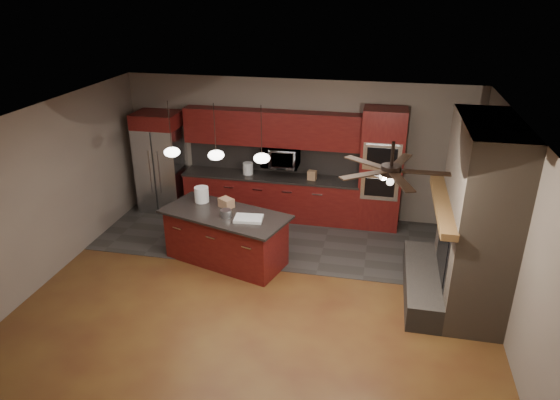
% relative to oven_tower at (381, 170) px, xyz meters
% --- Properties ---
extents(ground, '(7.00, 7.00, 0.00)m').
position_rel_oven_tower_xyz_m(ground, '(-1.70, -2.69, -1.19)').
color(ground, brown).
rests_on(ground, ground).
extents(ceiling, '(7.00, 6.00, 0.02)m').
position_rel_oven_tower_xyz_m(ceiling, '(-1.70, -2.69, 1.61)').
color(ceiling, white).
rests_on(ceiling, back_wall).
extents(back_wall, '(7.00, 0.02, 2.80)m').
position_rel_oven_tower_xyz_m(back_wall, '(-1.70, 0.31, 0.21)').
color(back_wall, slate).
rests_on(back_wall, ground).
extents(right_wall, '(0.02, 6.00, 2.80)m').
position_rel_oven_tower_xyz_m(right_wall, '(1.80, -2.69, 0.21)').
color(right_wall, slate).
rests_on(right_wall, ground).
extents(left_wall, '(0.02, 6.00, 2.80)m').
position_rel_oven_tower_xyz_m(left_wall, '(-5.20, -2.69, 0.21)').
color(left_wall, slate).
rests_on(left_wall, ground).
extents(slate_tile_patch, '(7.00, 2.40, 0.01)m').
position_rel_oven_tower_xyz_m(slate_tile_patch, '(-1.70, -0.89, -1.19)').
color(slate_tile_patch, '#353230').
rests_on(slate_tile_patch, ground).
extents(fireplace_column, '(1.30, 2.10, 2.80)m').
position_rel_oven_tower_xyz_m(fireplace_column, '(1.34, -2.29, 0.11)').
color(fireplace_column, '#6B5C4D').
rests_on(fireplace_column, ground).
extents(back_cabinetry, '(3.59, 0.64, 2.20)m').
position_rel_oven_tower_xyz_m(back_cabinetry, '(-2.18, 0.05, -0.30)').
color(back_cabinetry, maroon).
rests_on(back_cabinetry, ground).
extents(oven_tower, '(0.80, 0.63, 2.38)m').
position_rel_oven_tower_xyz_m(oven_tower, '(0.00, 0.00, 0.00)').
color(oven_tower, maroon).
rests_on(oven_tower, ground).
extents(microwave, '(0.73, 0.41, 0.50)m').
position_rel_oven_tower_xyz_m(microwave, '(-1.98, 0.06, 0.11)').
color(microwave, silver).
rests_on(microwave, back_cabinetry).
extents(refrigerator, '(0.90, 0.75, 2.10)m').
position_rel_oven_tower_xyz_m(refrigerator, '(-4.50, -0.07, -0.14)').
color(refrigerator, silver).
rests_on(refrigerator, ground).
extents(kitchen_island, '(2.36, 1.58, 0.92)m').
position_rel_oven_tower_xyz_m(kitchen_island, '(-2.53, -1.93, -0.73)').
color(kitchen_island, maroon).
rests_on(kitchen_island, ground).
extents(white_bucket, '(0.28, 0.28, 0.27)m').
position_rel_oven_tower_xyz_m(white_bucket, '(-3.06, -1.55, -0.14)').
color(white_bucket, white).
rests_on(white_bucket, kitchen_island).
extents(paint_can, '(0.20, 0.20, 0.12)m').
position_rel_oven_tower_xyz_m(paint_can, '(-2.46, -2.06, -0.21)').
color(paint_can, '#A2A3A7').
rests_on(paint_can, kitchen_island).
extents(paint_tray, '(0.49, 0.36, 0.05)m').
position_rel_oven_tower_xyz_m(paint_tray, '(-2.06, -2.10, -0.25)').
color(paint_tray, silver).
rests_on(paint_tray, kitchen_island).
extents(cardboard_box, '(0.31, 0.29, 0.16)m').
position_rel_oven_tower_xyz_m(cardboard_box, '(-2.57, -1.69, -0.19)').
color(cardboard_box, '#986D4E').
rests_on(cardboard_box, kitchen_island).
extents(counter_bucket, '(0.27, 0.27, 0.24)m').
position_rel_oven_tower_xyz_m(counter_bucket, '(-2.64, 0.01, -0.17)').
color(counter_bucket, white).
rests_on(counter_bucket, back_cabinetry).
extents(counter_box, '(0.18, 0.15, 0.18)m').
position_rel_oven_tower_xyz_m(counter_box, '(-1.32, -0.04, -0.20)').
color(counter_box, '#936C4C').
rests_on(counter_box, back_cabinetry).
extents(pendant_left, '(0.26, 0.26, 0.92)m').
position_rel_oven_tower_xyz_m(pendant_left, '(-3.35, -1.99, 0.77)').
color(pendant_left, black).
rests_on(pendant_left, ceiling).
extents(pendant_center, '(0.26, 0.26, 0.92)m').
position_rel_oven_tower_xyz_m(pendant_center, '(-2.60, -1.99, 0.77)').
color(pendant_center, black).
rests_on(pendant_center, ceiling).
extents(pendant_right, '(0.26, 0.26, 0.92)m').
position_rel_oven_tower_xyz_m(pendant_right, '(-1.85, -1.99, 0.77)').
color(pendant_right, black).
rests_on(pendant_right, ceiling).
extents(ceiling_fan, '(1.27, 1.33, 0.41)m').
position_rel_oven_tower_xyz_m(ceiling_fan, '(0.10, -3.49, 1.27)').
color(ceiling_fan, black).
rests_on(ceiling_fan, ceiling).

